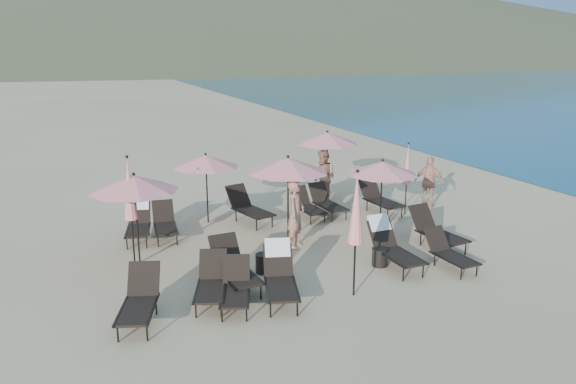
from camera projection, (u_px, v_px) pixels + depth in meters
name	position (u px, v px, depth m)	size (l,w,h in m)	color
ground	(366.00, 270.00, 13.20)	(800.00, 800.00, 0.00)	#D6BA8C
volcanic_headland	(199.00, 2.00, 302.91)	(690.00, 690.00, 55.00)	brown
lounger_0	(139.00, 300.00, 10.68)	(1.12, 1.77, 0.95)	black
lounger_1	(211.00, 282.00, 11.53)	(1.09, 1.67, 0.90)	black
lounger_2	(280.00, 274.00, 11.67)	(1.09, 1.83, 1.08)	black
lounger_3	(392.00, 245.00, 13.35)	(0.67, 1.77, 1.09)	black
lounger_4	(449.00, 252.00, 13.26)	(0.63, 1.49, 0.84)	black
lounger_5	(436.00, 230.00, 14.61)	(0.84, 1.77, 0.98)	black
lounger_6	(139.00, 221.00, 15.24)	(0.93, 1.72, 1.02)	black
lounger_7	(165.00, 223.00, 15.34)	(0.75, 1.61, 0.89)	black
lounger_8	(248.00, 207.00, 16.64)	(1.09, 1.86, 1.01)	black
lounger_9	(307.00, 205.00, 17.07)	(0.65, 1.52, 0.86)	black
lounger_10	(327.00, 202.00, 17.36)	(0.70, 1.61, 0.90)	black
lounger_11	(379.00, 198.00, 17.65)	(0.80, 1.77, 0.99)	black
lounger_12	(236.00, 287.00, 11.33)	(1.05, 1.61, 0.86)	black
lounger_13	(234.00, 267.00, 12.18)	(0.77, 1.78, 1.00)	black
umbrella_open_0	(134.00, 183.00, 13.13)	(2.10, 2.10, 2.26)	black
umbrella_open_1	(288.00, 165.00, 14.69)	(2.18, 2.18, 2.35)	black
umbrella_open_2	(382.00, 168.00, 15.24)	(1.98, 1.98, 2.14)	black
umbrella_open_3	(206.00, 161.00, 16.25)	(1.96, 1.96, 2.11)	black
umbrella_open_4	(327.00, 138.00, 18.91)	(2.17, 2.17, 2.33)	black
umbrella_closed_0	(356.00, 209.00, 11.41)	(0.32, 0.32, 2.74)	black
umbrella_closed_1	(407.00, 165.00, 17.10)	(0.27, 0.27, 2.28)	black
umbrella_closed_2	(129.00, 190.00, 13.06)	(0.31, 0.31, 2.69)	black
side_table_0	(264.00, 263.00, 13.01)	(0.39, 0.39, 0.45)	black
side_table_1	(380.00, 257.00, 13.42)	(0.38, 0.38, 0.43)	black
beachgoer_a	(296.00, 214.00, 14.48)	(0.66, 0.43, 1.80)	#A36F58
beachgoer_b	(324.00, 176.00, 18.66)	(0.85, 0.66, 1.75)	#A67255
beachgoer_c	(429.00, 182.00, 18.08)	(0.98, 0.41, 1.67)	tan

